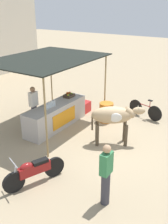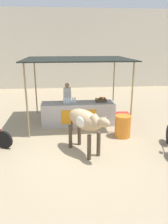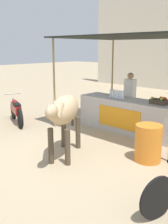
# 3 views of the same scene
# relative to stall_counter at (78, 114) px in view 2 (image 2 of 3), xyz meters

# --- Properties ---
(ground_plane) EXTENTS (60.00, 60.00, 0.00)m
(ground_plane) POSITION_rel_stall_counter_xyz_m (0.00, -2.20, -0.48)
(ground_plane) COLOR tan
(building_wall_far) EXTENTS (16.00, 0.50, 5.71)m
(building_wall_far) POSITION_rel_stall_counter_xyz_m (0.00, 8.35, 2.38)
(building_wall_far) COLOR beige
(building_wall_far) RESTS_ON ground
(stall_counter) EXTENTS (3.00, 0.82, 0.96)m
(stall_counter) POSITION_rel_stall_counter_xyz_m (0.00, 0.00, 0.00)
(stall_counter) COLOR #B2ADA8
(stall_counter) RESTS_ON ground
(stall_awning) EXTENTS (4.20, 3.20, 2.72)m
(stall_awning) POSITION_rel_stall_counter_xyz_m (0.00, 0.30, 2.13)
(stall_awning) COLOR black
(stall_awning) RESTS_ON ground
(water_bottle_row) EXTENTS (0.52, 0.07, 0.25)m
(water_bottle_row) POSITION_rel_stall_counter_xyz_m (-0.35, -0.05, 0.59)
(water_bottle_row) COLOR silver
(water_bottle_row) RESTS_ON stall_counter
(fruit_crate) EXTENTS (0.44, 0.32, 0.18)m
(fruit_crate) POSITION_rel_stall_counter_xyz_m (0.96, 0.06, 0.55)
(fruit_crate) COLOR #3F3326
(fruit_crate) RESTS_ON stall_counter
(vendor_behind_counter) EXTENTS (0.34, 0.22, 1.65)m
(vendor_behind_counter) POSITION_rel_stall_counter_xyz_m (-0.42, 0.75, 0.37)
(vendor_behind_counter) COLOR #383842
(vendor_behind_counter) RESTS_ON ground
(cooler_box) EXTENTS (0.60, 0.44, 0.48)m
(cooler_box) POSITION_rel_stall_counter_xyz_m (1.85, -0.10, -0.24)
(cooler_box) COLOR red
(cooler_box) RESTS_ON ground
(water_barrel) EXTENTS (0.57, 0.57, 0.81)m
(water_barrel) POSITION_rel_stall_counter_xyz_m (1.52, -1.42, -0.07)
(water_barrel) COLOR orange
(water_barrel) RESTS_ON ground
(cow) EXTENTS (1.27, 1.74, 1.44)m
(cow) POSITION_rel_stall_counter_xyz_m (0.02, -2.50, 0.55)
(cow) COLOR tan
(cow) RESTS_ON ground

